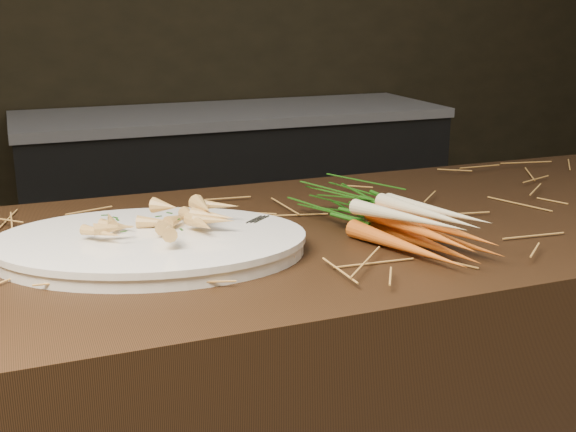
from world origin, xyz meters
name	(u,v)px	position (x,y,z in m)	size (l,w,h in m)	color
back_counter	(235,204)	(0.30, 2.18, 0.42)	(1.82, 0.62, 0.84)	black
straw_bedding	(377,217)	(0.00, 0.30, 0.91)	(1.40, 0.60, 0.02)	olive
root_veg_bunch	(373,210)	(-0.04, 0.25, 0.94)	(0.23, 0.45, 0.08)	#D15411
serving_platter	(151,247)	(-0.41, 0.27, 0.91)	(0.48, 0.32, 0.03)	white
roasted_veg_heap	(149,223)	(-0.41, 0.27, 0.95)	(0.23, 0.17, 0.05)	#A98339
serving_fork	(260,239)	(-0.25, 0.20, 0.93)	(0.02, 0.18, 0.00)	silver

